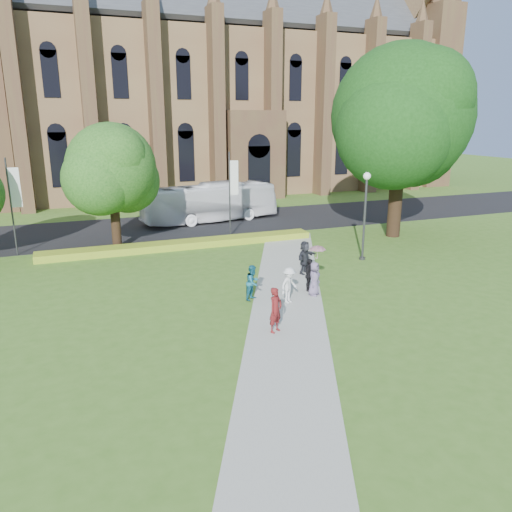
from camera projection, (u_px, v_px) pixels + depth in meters
name	position (u px, v px, depth m)	size (l,w,h in m)	color
ground	(297.00, 315.00, 21.69)	(160.00, 160.00, 0.00)	#416B20
road	(187.00, 225.00, 39.64)	(160.00, 10.00, 0.02)	black
footpath	(288.00, 307.00, 22.58)	(3.20, 30.00, 0.04)	#B2B2A8
flower_hedge	(182.00, 245.00, 32.78)	(18.00, 1.40, 0.45)	yellow
cathedral	(227.00, 75.00, 57.37)	(52.60, 18.25, 28.00)	olive
streetlamp	(365.00, 206.00, 29.27)	(0.44, 0.44, 5.24)	#38383D
large_tree	(402.00, 116.00, 33.87)	(9.60, 9.60, 13.20)	#332114
street_tree_1	(111.00, 168.00, 31.21)	(5.60, 5.60, 8.05)	#332114
banner_pole_0	(231.00, 189.00, 35.17)	(0.70, 0.10, 6.00)	#38383D
banner_pole_1	(13.00, 201.00, 30.26)	(0.70, 0.10, 6.00)	#38383D
tour_coach	(210.00, 202.00, 40.73)	(2.64, 11.29, 3.15)	white
pedestrian_0	(276.00, 310.00, 19.66)	(0.67, 0.44, 1.84)	maroon
pedestrian_1	(253.00, 282.00, 23.21)	(0.81, 0.63, 1.67)	#175B73
pedestrian_2	(289.00, 285.00, 22.83)	(1.08, 0.62, 1.67)	silver
pedestrian_3	(309.00, 275.00, 24.37)	(0.96, 0.40, 1.64)	black
pedestrian_4	(314.00, 279.00, 23.80)	(0.80, 0.52, 1.64)	slate
pedestrian_5	(305.00, 257.00, 27.10)	(1.69, 0.54, 1.82)	#26272D
parasol	(317.00, 254.00, 23.64)	(0.77, 0.77, 0.67)	#D898A0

